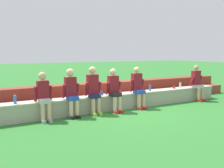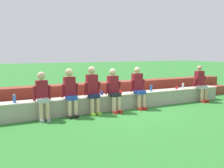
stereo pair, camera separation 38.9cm
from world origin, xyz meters
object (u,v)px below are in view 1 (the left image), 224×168
(person_rightmost_edge, at_px, (197,82))
(water_bottle_center_gap, at_px, (150,88))
(person_far_left, at_px, (44,95))
(plastic_cup_right_end, at_px, (121,92))
(person_right_of_center, at_px, (114,89))
(person_center, at_px, (93,88))
(person_far_right, at_px, (138,86))
(water_bottle_near_left, at_px, (15,100))
(water_bottle_near_right, at_px, (180,85))
(person_left_of_center, at_px, (71,91))
(plastic_cup_left_end, at_px, (174,87))
(plastic_cup_middle, at_px, (102,93))

(person_rightmost_edge, distance_m, water_bottle_center_gap, 2.19)
(person_far_left, bearing_deg, plastic_cup_right_end, 4.73)
(person_right_of_center, relative_size, person_rightmost_edge, 0.99)
(person_center, height_order, plastic_cup_right_end, person_center)
(person_right_of_center, bearing_deg, plastic_cup_right_end, 33.30)
(person_right_of_center, relative_size, water_bottle_center_gap, 5.53)
(person_far_left, bearing_deg, person_center, 0.80)
(person_far_right, bearing_deg, person_far_left, -179.66)
(person_far_right, height_order, person_rightmost_edge, person_far_right)
(person_far_left, distance_m, water_bottle_center_gap, 3.85)
(person_center, bearing_deg, plastic_cup_right_end, 10.13)
(water_bottle_near_left, relative_size, water_bottle_near_right, 1.00)
(water_bottle_center_gap, xyz_separation_m, plastic_cup_right_end, (-1.23, 0.02, -0.06))
(person_far_left, relative_size, plastic_cup_right_end, 12.13)
(person_far_left, distance_m, person_rightmost_edge, 6.02)
(person_right_of_center, height_order, water_bottle_center_gap, person_right_of_center)
(person_left_of_center, xyz_separation_m, water_bottle_near_left, (-1.55, 0.17, -0.14))
(person_left_of_center, xyz_separation_m, person_right_of_center, (1.42, -0.06, -0.04))
(plastic_cup_left_end, bearing_deg, person_center, -176.43)
(plastic_cup_left_end, bearing_deg, person_left_of_center, -177.07)
(water_bottle_near_right, bearing_deg, plastic_cup_middle, 179.30)
(person_far_right, xyz_separation_m, water_bottle_center_gap, (0.65, 0.18, -0.11))
(water_bottle_near_right, distance_m, plastic_cup_middle, 3.43)
(person_far_left, bearing_deg, water_bottle_near_right, 2.61)
(person_center, xyz_separation_m, plastic_cup_left_end, (3.53, 0.22, -0.23))
(person_right_of_center, bearing_deg, person_far_right, 3.33)
(person_far_right, relative_size, water_bottle_near_right, 6.03)
(water_bottle_center_gap, bearing_deg, person_left_of_center, -176.76)
(person_far_left, relative_size, person_left_of_center, 0.95)
(water_bottle_center_gap, bearing_deg, person_right_of_center, -171.79)
(person_far_left, relative_size, water_bottle_near_right, 5.82)
(water_bottle_near_left, xyz_separation_m, plastic_cup_right_end, (3.35, 0.03, -0.05))
(person_far_right, relative_size, plastic_cup_right_end, 12.57)
(person_left_of_center, relative_size, water_bottle_center_gap, 5.68)
(water_bottle_near_right, xyz_separation_m, water_bottle_center_gap, (-1.53, -0.05, 0.01))
(person_far_left, height_order, plastic_cup_left_end, person_far_left)
(person_far_left, relative_size, plastic_cup_middle, 11.34)
(person_rightmost_edge, xyz_separation_m, water_bottle_near_right, (-0.65, 0.26, -0.12))
(water_bottle_near_left, xyz_separation_m, plastic_cup_middle, (2.68, 0.10, -0.05))
(water_bottle_near_left, height_order, plastic_cup_right_end, water_bottle_near_left)
(plastic_cup_left_end, height_order, plastic_cup_middle, plastic_cup_middle)
(person_right_of_center, bearing_deg, water_bottle_near_left, 175.62)
(plastic_cup_left_end, bearing_deg, person_right_of_center, -174.36)
(person_far_left, height_order, person_far_right, person_far_right)
(person_center, relative_size, plastic_cup_middle, 12.25)
(person_far_left, height_order, water_bottle_near_left, person_far_left)
(person_far_left, xyz_separation_m, water_bottle_center_gap, (3.85, 0.20, -0.10))
(water_bottle_near_left, distance_m, water_bottle_center_gap, 4.58)
(person_rightmost_edge, bearing_deg, plastic_cup_right_end, 176.06)
(person_center, relative_size, person_rightmost_edge, 1.05)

